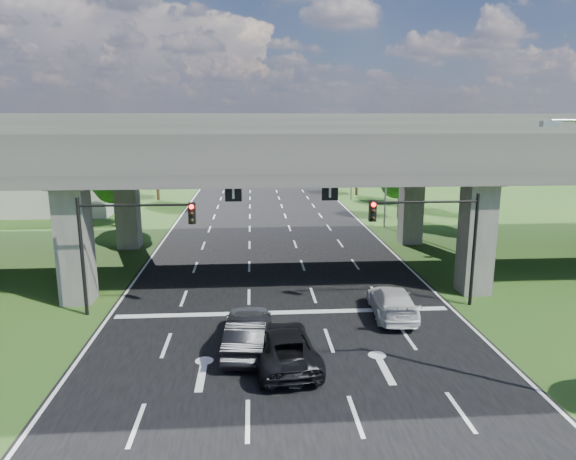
{
  "coord_description": "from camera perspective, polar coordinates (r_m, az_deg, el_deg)",
  "views": [
    {
      "loc": [
        -1.54,
        -21.21,
        9.77
      ],
      "look_at": [
        0.45,
        6.96,
        3.6
      ],
      "focal_mm": 32.0,
      "sensor_mm": 36.0,
      "label": 1
    }
  ],
  "objects": [
    {
      "name": "car_white",
      "position": [
        26.5,
        11.5,
        -7.82
      ],
      "size": [
        2.4,
        5.12,
        1.45
      ],
      "primitive_type": "imported",
      "rotation": [
        0.0,
        0.0,
        3.07
      ],
      "color": "silver",
      "rests_on": "road"
    },
    {
      "name": "car_trailing",
      "position": [
        21.21,
        -0.61,
        -12.79
      ],
      "size": [
        3.03,
        5.55,
        1.47
      ],
      "primitive_type": "imported",
      "rotation": [
        0.0,
        0.0,
        3.26
      ],
      "color": "black",
      "rests_on": "road"
    },
    {
      "name": "tree_right_far",
      "position": [
        66.79,
        7.77,
        7.96
      ],
      "size": [
        4.5,
        4.5,
        7.8
      ],
      "color": "black",
      "rests_on": "ground"
    },
    {
      "name": "car_silver",
      "position": [
        22.85,
        -4.45,
        -10.63
      ],
      "size": [
        2.04,
        4.96,
        1.68
      ],
      "primitive_type": "imported",
      "rotation": [
        0.0,
        0.0,
        3.13
      ],
      "color": "#9B9EA3",
      "rests_on": "road"
    },
    {
      "name": "streetlight_beyond",
      "position": [
        62.43,
        6.78,
        8.64
      ],
      "size": [
        3.38,
        0.25,
        10.0
      ],
      "color": "gray",
      "rests_on": "ground"
    },
    {
      "name": "tree_right_mid",
      "position": [
        60.11,
        13.07,
        6.67
      ],
      "size": [
        3.91,
        3.9,
        6.76
      ],
      "color": "black",
      "rests_on": "ground"
    },
    {
      "name": "car_dark",
      "position": [
        22.26,
        -4.46,
        -11.43
      ],
      "size": [
        2.15,
        4.91,
        1.57
      ],
      "primitive_type": "imported",
      "rotation": [
        0.0,
        0.0,
        3.04
      ],
      "color": "black",
      "rests_on": "road"
    },
    {
      "name": "signal_left",
      "position": [
        26.52,
        -17.66,
        -0.42
      ],
      "size": [
        5.76,
        0.54,
        6.0
      ],
      "color": "black",
      "rests_on": "ground"
    },
    {
      "name": "signal_right",
      "position": [
        27.41,
        16.02,
        0.09
      ],
      "size": [
        5.76,
        0.54,
        6.0
      ],
      "color": "black",
      "rests_on": "ground"
    },
    {
      "name": "road",
      "position": [
        32.73,
        -1.17,
        -5.01
      ],
      "size": [
        18.0,
        120.0,
        0.03
      ],
      "primitive_type": "cube",
      "color": "black",
      "rests_on": "ground"
    },
    {
      "name": "tree_left_far",
      "position": [
        64.4,
        -14.39,
        7.82
      ],
      "size": [
        4.8,
        4.8,
        8.32
      ],
      "color": "black",
      "rests_on": "ground"
    },
    {
      "name": "tree_left_near",
      "position": [
        49.06,
        -18.79,
        5.88
      ],
      "size": [
        4.5,
        4.5,
        7.8
      ],
      "color": "black",
      "rests_on": "ground"
    },
    {
      "name": "tree_left_mid",
      "position": [
        57.59,
        -19.67,
        6.04
      ],
      "size": [
        3.91,
        3.9,
        6.76
      ],
      "color": "black",
      "rests_on": "ground"
    },
    {
      "name": "overpass",
      "position": [
        33.29,
        -1.41,
        9.14
      ],
      "size": [
        80.0,
        15.0,
        10.0
      ],
      "color": "#33302E",
      "rests_on": "ground"
    },
    {
      "name": "ground",
      "position": [
        23.4,
        0.1,
        -12.35
      ],
      "size": [
        160.0,
        160.0,
        0.0
      ],
      "primitive_type": "plane",
      "color": "#254A18",
      "rests_on": "ground"
    },
    {
      "name": "tree_right_near",
      "position": [
        51.6,
        12.47,
        6.17
      ],
      "size": [
        4.2,
        4.2,
        7.28
      ],
      "color": "black",
      "rests_on": "ground"
    },
    {
      "name": "warehouse",
      "position": [
        61.79,
        -27.39,
        3.72
      ],
      "size": [
        20.0,
        10.0,
        4.0
      ],
      "primitive_type": "cube",
      "color": "#9E9E99",
      "rests_on": "ground"
    },
    {
      "name": "streetlight_far",
      "position": [
        46.85,
        10.44,
        7.32
      ],
      "size": [
        3.38,
        0.25,
        10.0
      ],
      "color": "gray",
      "rests_on": "ground"
    }
  ]
}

